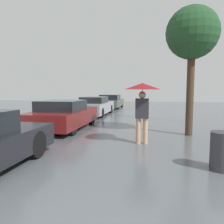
{
  "coord_description": "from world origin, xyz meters",
  "views": [
    {
      "loc": [
        0.35,
        -0.87,
        1.62
      ],
      "look_at": [
        -0.84,
        5.66,
        0.95
      ],
      "focal_mm": 35.0,
      "sensor_mm": 36.0,
      "label": 1
    }
  ],
  "objects_px": {
    "parked_car_farthest": "(111,102)",
    "parked_car_third": "(95,106)",
    "pedestrian": "(142,95)",
    "trash_bin": "(223,151)",
    "street_lamp": "(190,60)",
    "parked_car_second": "(64,115)",
    "tree": "(192,35)"
  },
  "relations": [
    {
      "from": "pedestrian",
      "to": "parked_car_third",
      "type": "xyz_separation_m",
      "value": [
        -3.34,
        7.18,
        -0.9
      ]
    },
    {
      "from": "pedestrian",
      "to": "parked_car_farthest",
      "type": "height_order",
      "value": "pedestrian"
    },
    {
      "from": "parked_car_second",
      "to": "trash_bin",
      "type": "xyz_separation_m",
      "value": [
        5.07,
        -3.95,
        -0.18
      ]
    },
    {
      "from": "pedestrian",
      "to": "street_lamp",
      "type": "xyz_separation_m",
      "value": [
        2.12,
        4.95,
        1.62
      ]
    },
    {
      "from": "parked_car_farthest",
      "to": "street_lamp",
      "type": "relative_size",
      "value": 1.0
    },
    {
      "from": "pedestrian",
      "to": "tree",
      "type": "height_order",
      "value": "tree"
    },
    {
      "from": "tree",
      "to": "street_lamp",
      "type": "relative_size",
      "value": 1.02
    },
    {
      "from": "pedestrian",
      "to": "trash_bin",
      "type": "bearing_deg",
      "value": -47.99
    },
    {
      "from": "pedestrian",
      "to": "parked_car_third",
      "type": "distance_m",
      "value": 7.96
    },
    {
      "from": "pedestrian",
      "to": "trash_bin",
      "type": "relative_size",
      "value": 2.33
    },
    {
      "from": "parked_car_second",
      "to": "trash_bin",
      "type": "bearing_deg",
      "value": -37.9
    },
    {
      "from": "tree",
      "to": "trash_bin",
      "type": "height_order",
      "value": "tree"
    },
    {
      "from": "parked_car_farthest",
      "to": "street_lamp",
      "type": "bearing_deg",
      "value": -55.31
    },
    {
      "from": "pedestrian",
      "to": "parked_car_third",
      "type": "bearing_deg",
      "value": 114.93
    },
    {
      "from": "tree",
      "to": "street_lamp",
      "type": "bearing_deg",
      "value": 81.37
    },
    {
      "from": "pedestrian",
      "to": "parked_car_farthest",
      "type": "relative_size",
      "value": 0.42
    },
    {
      "from": "pedestrian",
      "to": "street_lamp",
      "type": "height_order",
      "value": "street_lamp"
    },
    {
      "from": "trash_bin",
      "to": "street_lamp",
      "type": "bearing_deg",
      "value": 86.63
    },
    {
      "from": "parked_car_second",
      "to": "tree",
      "type": "distance_m",
      "value": 5.79
    },
    {
      "from": "tree",
      "to": "trash_bin",
      "type": "bearing_deg",
      "value": -88.23
    },
    {
      "from": "pedestrian",
      "to": "street_lamp",
      "type": "distance_m",
      "value": 5.62
    },
    {
      "from": "parked_car_second",
      "to": "parked_car_third",
      "type": "height_order",
      "value": "parked_car_second"
    },
    {
      "from": "pedestrian",
      "to": "trash_bin",
      "type": "xyz_separation_m",
      "value": [
        1.72,
        -1.91,
        -1.08
      ]
    },
    {
      "from": "pedestrian",
      "to": "parked_car_second",
      "type": "bearing_deg",
      "value": 148.67
    },
    {
      "from": "parked_car_second",
      "to": "parked_car_farthest",
      "type": "height_order",
      "value": "same"
    },
    {
      "from": "tree",
      "to": "street_lamp",
      "type": "xyz_separation_m",
      "value": [
        0.51,
        3.37,
        -0.43
      ]
    },
    {
      "from": "parked_car_farthest",
      "to": "parked_car_third",
      "type": "bearing_deg",
      "value": -89.27
    },
    {
      "from": "parked_car_second",
      "to": "tree",
      "type": "xyz_separation_m",
      "value": [
        4.96,
        -0.46,
        2.94
      ]
    },
    {
      "from": "parked_car_farthest",
      "to": "street_lamp",
      "type": "height_order",
      "value": "street_lamp"
    },
    {
      "from": "pedestrian",
      "to": "tree",
      "type": "distance_m",
      "value": 3.04
    },
    {
      "from": "street_lamp",
      "to": "trash_bin",
      "type": "xyz_separation_m",
      "value": [
        -0.4,
        -6.85,
        -2.7
      ]
    },
    {
      "from": "parked_car_second",
      "to": "parked_car_farthest",
      "type": "bearing_deg",
      "value": 90.28
    }
  ]
}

